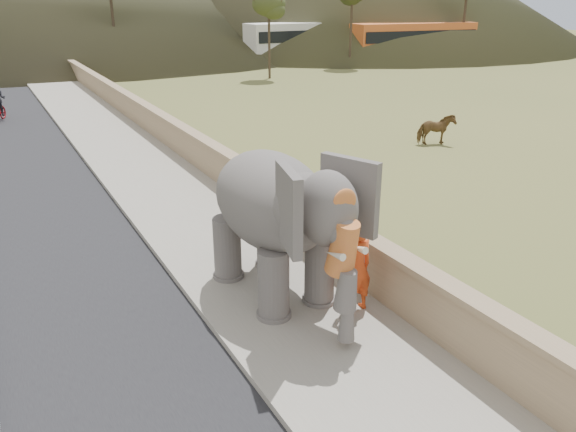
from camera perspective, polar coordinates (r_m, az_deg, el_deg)
name	(u,v)px	position (r m, az deg, el deg)	size (l,w,h in m)	color
ground	(286,308)	(10.50, -0.19, -9.37)	(160.00, 160.00, 0.00)	olive
walkway	(141,167)	(19.17, -14.68, 4.80)	(3.00, 120.00, 0.15)	#9E9687
parapet	(188,147)	(19.49, -10.11, 6.89)	(0.30, 120.00, 1.10)	tan
cow	(436,130)	(22.33, 14.79, 8.48)	(0.63, 1.39, 1.17)	brown
distant_car	(295,51)	(50.98, 0.77, 16.42)	(1.70, 4.23, 1.44)	silver
bus_white	(307,41)	(50.63, 1.94, 17.31)	(2.50, 11.00, 3.10)	white
bus_orange	(413,42)	(50.91, 12.61, 16.86)	(2.50, 11.00, 3.10)	orange
elephant_and_man	(273,221)	(10.25, -1.58, -0.52)	(2.36, 4.00, 2.81)	slate
trees	(77,20)	(36.03, -20.67, 18.12)	(47.14, 42.66, 9.84)	#473828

